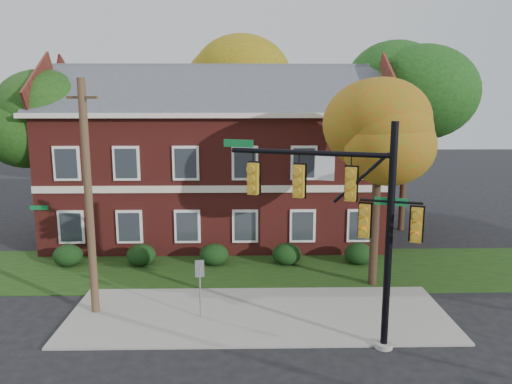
{
  "coord_description": "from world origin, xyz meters",
  "views": [
    {
      "loc": [
        -0.44,
        -16.35,
        8.0
      ],
      "look_at": [
        -0.05,
        3.0,
        4.3
      ],
      "focal_mm": 35.0,
      "sensor_mm": 36.0,
      "label": 1
    }
  ],
  "objects_px": {
    "hedge_center": "(214,255)",
    "hedge_right": "(287,254)",
    "hedge_far_left": "(68,255)",
    "hedge_far_right": "(359,254)",
    "hedge_left": "(141,255)",
    "sign_post": "(200,279)",
    "tree_near_right": "(386,130)",
    "tree_left_rear": "(36,122)",
    "tree_right_rear": "(415,95)",
    "apartment_building": "(219,151)",
    "utility_pole": "(89,199)",
    "traffic_signal": "(348,209)",
    "tree_far_rear": "(243,85)"
  },
  "relations": [
    {
      "from": "traffic_signal",
      "to": "sign_post",
      "type": "bearing_deg",
      "value": -179.95
    },
    {
      "from": "hedge_far_left",
      "to": "tree_right_rear",
      "type": "relative_size",
      "value": 0.13
    },
    {
      "from": "apartment_building",
      "to": "tree_far_rear",
      "type": "xyz_separation_m",
      "value": [
        1.34,
        7.84,
        3.86
      ]
    },
    {
      "from": "hedge_far_left",
      "to": "hedge_right",
      "type": "height_order",
      "value": "same"
    },
    {
      "from": "hedge_left",
      "to": "utility_pole",
      "type": "bearing_deg",
      "value": -96.49
    },
    {
      "from": "hedge_left",
      "to": "hedge_center",
      "type": "xyz_separation_m",
      "value": [
        3.5,
        0.0,
        0.0
      ]
    },
    {
      "from": "sign_post",
      "to": "tree_right_rear",
      "type": "bearing_deg",
      "value": 35.34
    },
    {
      "from": "hedge_left",
      "to": "tree_right_rear",
      "type": "relative_size",
      "value": 0.13
    },
    {
      "from": "apartment_building",
      "to": "utility_pole",
      "type": "relative_size",
      "value": 2.17
    },
    {
      "from": "hedge_far_left",
      "to": "hedge_far_right",
      "type": "height_order",
      "value": "same"
    },
    {
      "from": "hedge_far_left",
      "to": "utility_pole",
      "type": "xyz_separation_m",
      "value": [
        2.89,
        -5.38,
        3.86
      ]
    },
    {
      "from": "hedge_far_left",
      "to": "traffic_signal",
      "type": "distance_m",
      "value": 14.65
    },
    {
      "from": "hedge_right",
      "to": "tree_right_rear",
      "type": "xyz_separation_m",
      "value": [
        7.81,
        6.11,
        7.6
      ]
    },
    {
      "from": "hedge_center",
      "to": "hedge_right",
      "type": "relative_size",
      "value": 1.0
    },
    {
      "from": "tree_near_right",
      "to": "tree_far_rear",
      "type": "xyz_separation_m",
      "value": [
        -5.88,
        15.93,
        2.17
      ]
    },
    {
      "from": "apartment_building",
      "to": "hedge_center",
      "type": "xyz_separation_m",
      "value": [
        0.0,
        -5.25,
        -4.46
      ]
    },
    {
      "from": "hedge_left",
      "to": "apartment_building",
      "type": "bearing_deg",
      "value": 56.33
    },
    {
      "from": "hedge_far_left",
      "to": "hedge_left",
      "type": "height_order",
      "value": "same"
    },
    {
      "from": "hedge_right",
      "to": "hedge_far_right",
      "type": "relative_size",
      "value": 1.0
    },
    {
      "from": "utility_pole",
      "to": "sign_post",
      "type": "xyz_separation_m",
      "value": [
        3.99,
        -0.57,
        -2.86
      ]
    },
    {
      "from": "tree_near_right",
      "to": "utility_pole",
      "type": "xyz_separation_m",
      "value": [
        -11.34,
        -2.55,
        -2.28
      ]
    },
    {
      "from": "traffic_signal",
      "to": "apartment_building",
      "type": "bearing_deg",
      "value": 130.32
    },
    {
      "from": "hedge_left",
      "to": "hedge_right",
      "type": "height_order",
      "value": "same"
    },
    {
      "from": "sign_post",
      "to": "tree_left_rear",
      "type": "bearing_deg",
      "value": 122.4
    },
    {
      "from": "hedge_center",
      "to": "sign_post",
      "type": "height_order",
      "value": "sign_post"
    },
    {
      "from": "hedge_far_left",
      "to": "tree_left_rear",
      "type": "height_order",
      "value": "tree_left_rear"
    },
    {
      "from": "tree_right_rear",
      "to": "utility_pole",
      "type": "distance_m",
      "value": 19.6
    },
    {
      "from": "traffic_signal",
      "to": "tree_right_rear",
      "type": "bearing_deg",
      "value": 84.9
    },
    {
      "from": "hedge_far_left",
      "to": "hedge_far_right",
      "type": "bearing_deg",
      "value": 0.0
    },
    {
      "from": "hedge_left",
      "to": "sign_post",
      "type": "height_order",
      "value": "sign_post"
    },
    {
      "from": "utility_pole",
      "to": "hedge_left",
      "type": "bearing_deg",
      "value": 108.33
    },
    {
      "from": "hedge_center",
      "to": "hedge_right",
      "type": "distance_m",
      "value": 3.5
    },
    {
      "from": "apartment_building",
      "to": "traffic_signal",
      "type": "height_order",
      "value": "apartment_building"
    },
    {
      "from": "tree_right_rear",
      "to": "sign_post",
      "type": "height_order",
      "value": "tree_right_rear"
    },
    {
      "from": "hedge_center",
      "to": "tree_far_rear",
      "type": "distance_m",
      "value": 15.57
    },
    {
      "from": "apartment_building",
      "to": "hedge_far_left",
      "type": "height_order",
      "value": "apartment_building"
    },
    {
      "from": "hedge_right",
      "to": "hedge_left",
      "type": "bearing_deg",
      "value": 180.0
    },
    {
      "from": "hedge_left",
      "to": "tree_left_rear",
      "type": "xyz_separation_m",
      "value": [
        -6.23,
        4.14,
        6.16
      ]
    },
    {
      "from": "hedge_left",
      "to": "sign_post",
      "type": "xyz_separation_m",
      "value": [
        3.38,
        -5.95,
        1.0
      ]
    },
    {
      "from": "hedge_right",
      "to": "tree_left_rear",
      "type": "relative_size",
      "value": 0.16
    },
    {
      "from": "hedge_far_left",
      "to": "hedge_far_right",
      "type": "distance_m",
      "value": 14.0
    },
    {
      "from": "tree_near_right",
      "to": "traffic_signal",
      "type": "height_order",
      "value": "tree_near_right"
    },
    {
      "from": "hedge_left",
      "to": "tree_left_rear",
      "type": "relative_size",
      "value": 0.16
    },
    {
      "from": "tree_right_rear",
      "to": "traffic_signal",
      "type": "relative_size",
      "value": 1.46
    },
    {
      "from": "hedge_center",
      "to": "hedge_right",
      "type": "bearing_deg",
      "value": 0.0
    },
    {
      "from": "tree_far_rear",
      "to": "hedge_center",
      "type": "bearing_deg",
      "value": -95.85
    },
    {
      "from": "traffic_signal",
      "to": "hedge_far_left",
      "type": "bearing_deg",
      "value": 166.82
    },
    {
      "from": "hedge_center",
      "to": "tree_near_right",
      "type": "distance_m",
      "value": 9.9
    },
    {
      "from": "tree_near_right",
      "to": "hedge_left",
      "type": "bearing_deg",
      "value": 165.19
    },
    {
      "from": "tree_far_rear",
      "to": "tree_right_rear",
      "type": "bearing_deg",
      "value": -35.0
    }
  ]
}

